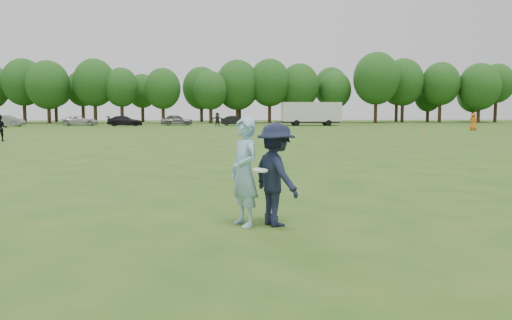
% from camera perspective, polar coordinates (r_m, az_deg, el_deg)
% --- Properties ---
extents(ground, '(200.00, 200.00, 0.00)m').
position_cam_1_polar(ground, '(9.36, -2.79, -7.21)').
color(ground, '#235116').
rests_on(ground, ground).
extents(thrower, '(0.74, 0.85, 1.96)m').
position_cam_1_polar(thrower, '(8.99, -1.35, -1.40)').
color(thrower, '#92C4E2').
rests_on(thrower, ground).
extents(defender, '(1.15, 1.39, 1.87)m').
position_cam_1_polar(defender, '(9.03, 2.27, -1.67)').
color(defender, '#171D34').
rests_on(defender, ground).
extents(player_far_a, '(1.02, 0.87, 1.82)m').
position_cam_1_polar(player_far_a, '(37.77, -27.20, 3.27)').
color(player_far_a, black).
rests_on(player_far_a, ground).
extents(player_far_c, '(1.01, 0.77, 1.84)m').
position_cam_1_polar(player_far_c, '(56.89, 23.57, 4.04)').
color(player_far_c, '#C86517').
rests_on(player_far_c, ground).
extents(player_far_d, '(1.74, 0.66, 1.84)m').
position_cam_1_polar(player_far_d, '(65.61, -4.43, 4.65)').
color(player_far_d, '#272727').
rests_on(player_far_d, ground).
extents(car_b, '(4.56, 2.06, 1.45)m').
position_cam_1_polar(car_b, '(73.32, -26.56, 4.03)').
color(car_b, slate).
rests_on(car_b, ground).
extents(car_c, '(5.04, 2.67, 1.35)m').
position_cam_1_polar(car_c, '(72.94, -19.44, 4.26)').
color(car_c, silver).
rests_on(car_c, ground).
extents(car_d, '(4.78, 2.20, 1.35)m').
position_cam_1_polar(car_d, '(69.84, -14.77, 4.34)').
color(car_d, black).
rests_on(car_d, ground).
extents(car_e, '(4.62, 2.27, 1.52)m').
position_cam_1_polar(car_e, '(70.55, -9.05, 4.54)').
color(car_e, slate).
rests_on(car_e, ground).
extents(car_f, '(4.13, 1.56, 1.35)m').
position_cam_1_polar(car_f, '(69.49, -2.36, 4.52)').
color(car_f, black).
rests_on(car_f, ground).
extents(field_cone, '(0.28, 0.28, 0.30)m').
position_cam_1_polar(field_cone, '(51.54, 18.75, 3.23)').
color(field_cone, '#E15D0B').
rests_on(field_cone, ground).
extents(disc_in_play, '(0.30, 0.29, 0.07)m').
position_cam_1_polar(disc_in_play, '(8.70, 0.49, -1.17)').
color(disc_in_play, white).
rests_on(disc_in_play, ground).
extents(cargo_trailer, '(9.00, 2.75, 3.20)m').
position_cam_1_polar(cargo_trailer, '(69.16, 6.32, 5.40)').
color(cargo_trailer, silver).
rests_on(cargo_trailer, ground).
extents(treeline, '(130.35, 18.39, 11.74)m').
position_cam_1_polar(treeline, '(86.17, -2.20, 8.46)').
color(treeline, '#332114').
rests_on(treeline, ground).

